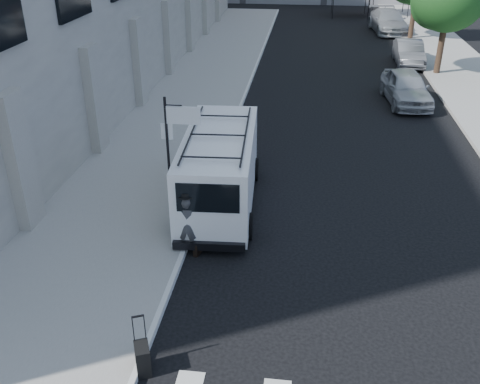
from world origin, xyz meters
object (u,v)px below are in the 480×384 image
(cargo_van, at_px, (220,167))
(parked_car_c, at_px, (388,21))
(parked_car_b, at_px, (409,53))
(briefcase, at_px, (199,247))
(businessman, at_px, (187,225))
(suitcase, at_px, (143,359))
(parked_car_a, at_px, (406,87))

(cargo_van, height_order, parked_car_c, cargo_van)
(parked_car_b, height_order, parked_car_c, parked_car_c)
(cargo_van, bearing_deg, parked_car_c, 70.49)
(briefcase, height_order, parked_car_b, parked_car_b)
(businessman, xyz_separation_m, suitcase, (-0.00, -4.00, -0.49))
(briefcase, xyz_separation_m, cargo_van, (0.13, 2.70, 0.97))
(briefcase, height_order, parked_car_c, parked_car_c)
(briefcase, xyz_separation_m, parked_car_b, (8.08, 20.15, 0.49))
(cargo_van, relative_size, parked_car_a, 1.39)
(suitcase, xyz_separation_m, parked_car_b, (8.34, 24.15, 0.35))
(businessman, relative_size, suitcase, 1.36)
(parked_car_c, bearing_deg, parked_car_a, -99.81)
(suitcase, bearing_deg, parked_car_a, 44.42)
(suitcase, relative_size, parked_car_b, 0.29)
(parked_car_b, bearing_deg, suitcase, -107.82)
(cargo_van, xyz_separation_m, parked_car_c, (7.89, 26.82, -0.37))
(briefcase, distance_m, parked_car_a, 14.70)
(cargo_van, bearing_deg, parked_car_b, 62.39)
(briefcase, xyz_separation_m, parked_car_c, (8.02, 29.52, 0.60))
(businessman, bearing_deg, parked_car_b, -111.51)
(suitcase, bearing_deg, parked_car_c, 53.34)
(businessman, xyz_separation_m, parked_car_c, (8.28, 29.52, -0.03))
(parked_car_a, distance_m, parked_car_b, 7.26)
(businessman, xyz_separation_m, parked_car_a, (7.14, 12.98, -0.07))
(briefcase, bearing_deg, parked_car_c, 88.36)
(businessman, distance_m, parked_car_a, 14.82)
(parked_car_b, bearing_deg, parked_car_c, 91.58)
(suitcase, xyz_separation_m, parked_car_a, (7.14, 16.98, 0.41))
(parked_car_b, bearing_deg, businessman, -111.25)
(suitcase, height_order, parked_car_b, parked_car_b)
(businessman, height_order, parked_car_a, businessman)
(businessman, height_order, parked_car_c, businessman)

